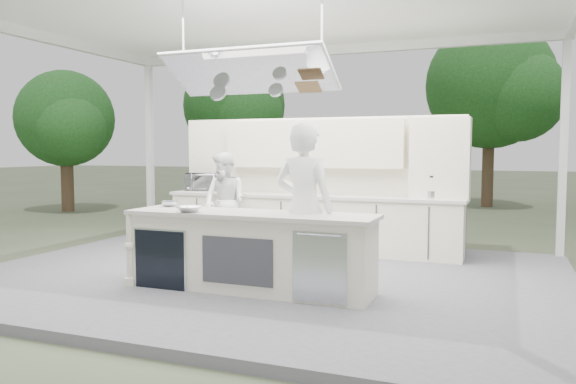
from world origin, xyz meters
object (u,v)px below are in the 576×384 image
at_px(demo_island, 248,251).
at_px(back_counter, 310,222).
at_px(head_chef, 304,207).
at_px(sous_chef, 225,202).

xyz_separation_m(demo_island, back_counter, (-0.18, 2.81, 0.00)).
bearing_deg(demo_island, head_chef, 18.18).
bearing_deg(back_counter, head_chef, -72.45).
bearing_deg(sous_chef, back_counter, 41.96).
xyz_separation_m(demo_island, head_chef, (0.64, 0.21, 0.54)).
relative_size(demo_island, head_chef, 1.53).
bearing_deg(head_chef, back_counter, -67.22).
distance_m(demo_island, head_chef, 0.86).
relative_size(demo_island, sous_chef, 1.87).
bearing_deg(head_chef, sous_chef, -37.88).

